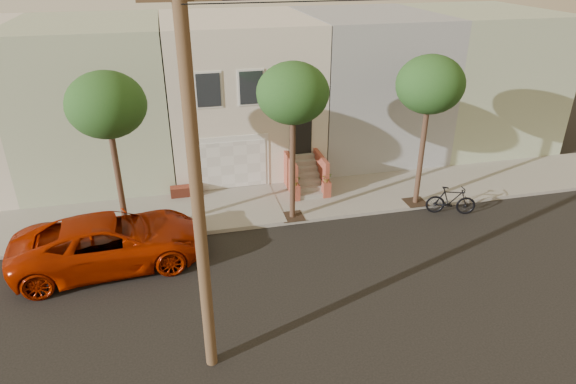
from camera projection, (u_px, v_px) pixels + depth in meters
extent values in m
plane|color=black|center=(291.00, 278.00, 16.85)|extent=(90.00, 90.00, 0.00)
cube|color=gray|center=(262.00, 205.00, 21.49)|extent=(40.00, 3.70, 0.15)
cube|color=beige|center=(238.00, 90.00, 25.02)|extent=(7.00, 8.00, 7.00)
cube|color=#92A182|center=(96.00, 98.00, 23.59)|extent=(6.50, 8.00, 7.00)
cube|color=gray|center=(365.00, 82.00, 26.44)|extent=(6.50, 8.00, 7.00)
cube|color=#92A182|center=(474.00, 75.00, 27.80)|extent=(6.50, 8.00, 7.00)
cube|color=silver|center=(234.00, 162.00, 22.35)|extent=(3.20, 0.12, 2.50)
cube|color=silver|center=(234.00, 165.00, 22.34)|extent=(2.90, 0.06, 2.20)
cube|color=gray|center=(241.00, 205.00, 21.26)|extent=(3.20, 3.70, 0.02)
cube|color=#993F29|center=(187.00, 191.00, 22.06)|extent=(1.40, 0.45, 0.44)
cube|color=black|center=(301.00, 133.00, 22.45)|extent=(1.00, 0.06, 2.00)
cube|color=#3F4751|center=(209.00, 90.00, 20.64)|extent=(1.00, 0.06, 1.40)
cube|color=silver|center=(208.00, 90.00, 20.66)|extent=(1.15, 0.05, 1.55)
cube|color=#3F4751|center=(251.00, 88.00, 21.02)|extent=(1.00, 0.06, 1.40)
cube|color=silver|center=(251.00, 87.00, 21.03)|extent=(1.15, 0.05, 1.55)
cube|color=#3F4751|center=(292.00, 85.00, 21.39)|extent=(1.00, 0.06, 1.40)
cube|color=silver|center=(292.00, 85.00, 21.41)|extent=(1.15, 0.05, 1.55)
cube|color=gray|center=(311.00, 196.00, 21.90)|extent=(1.20, 0.28, 0.20)
cube|color=gray|center=(309.00, 189.00, 22.05)|extent=(1.20, 0.28, 0.20)
cube|color=gray|center=(307.00, 182.00, 22.21)|extent=(1.20, 0.28, 0.20)
cube|color=gray|center=(306.00, 176.00, 22.37)|extent=(1.20, 0.28, 0.20)
cube|color=gray|center=(304.00, 169.00, 22.52)|extent=(1.20, 0.28, 0.20)
cube|color=gray|center=(303.00, 163.00, 22.68)|extent=(1.20, 0.28, 0.20)
cube|color=gray|center=(301.00, 156.00, 22.84)|extent=(1.20, 0.28, 0.20)
cube|color=brown|center=(291.00, 175.00, 22.18)|extent=(0.18, 1.96, 1.60)
cube|color=brown|center=(321.00, 172.00, 22.47)|extent=(0.18, 1.96, 1.60)
cube|color=brown|center=(296.00, 193.00, 21.61)|extent=(0.35, 0.35, 0.70)
imported|color=#1A4819|center=(296.00, 181.00, 21.35)|extent=(0.40, 0.35, 0.45)
cube|color=brown|center=(326.00, 189.00, 21.90)|extent=(0.35, 0.35, 0.70)
imported|color=#1A4819|center=(327.00, 177.00, 21.65)|extent=(0.41, 0.35, 0.45)
cube|color=#2D2116|center=(128.00, 236.00, 19.04)|extent=(0.90, 0.90, 0.02)
cylinder|color=#3B291B|center=(120.00, 186.00, 18.11)|extent=(0.22, 0.22, 4.20)
ellipsoid|color=#1A4819|center=(106.00, 105.00, 16.77)|extent=(2.70, 2.57, 2.29)
cube|color=#2D2116|center=(292.00, 216.00, 20.40)|extent=(0.90, 0.90, 0.02)
cylinder|color=#3B291B|center=(293.00, 170.00, 19.47)|extent=(0.22, 0.22, 4.20)
ellipsoid|color=#1A4819|center=(293.00, 93.00, 18.13)|extent=(2.70, 2.57, 2.29)
cube|color=#2D2116|center=(415.00, 202.00, 21.55)|extent=(0.90, 0.90, 0.02)
cylinder|color=#3B291B|center=(421.00, 157.00, 20.62)|extent=(0.22, 0.22, 4.20)
ellipsoid|color=#1A4819|center=(430.00, 84.00, 19.28)|extent=(2.70, 2.57, 2.29)
cylinder|color=#4A3422|center=(197.00, 197.00, 11.23)|extent=(0.30, 0.30, 10.00)
imported|color=#9C1D01|center=(111.00, 242.00, 17.23)|extent=(6.72, 3.52, 1.80)
imported|color=black|center=(451.00, 200.00, 20.69)|extent=(2.11, 1.21, 1.23)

